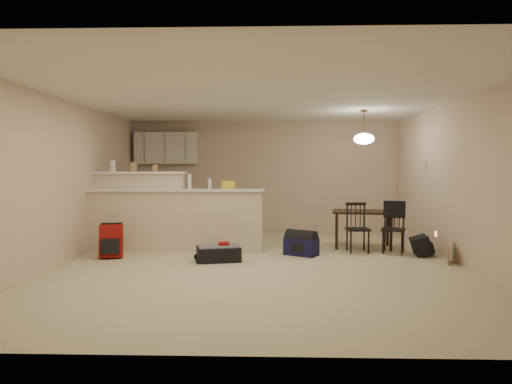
{
  "coord_description": "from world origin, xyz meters",
  "views": [
    {
      "loc": [
        0.13,
        -6.93,
        1.45
      ],
      "look_at": [
        -0.1,
        0.7,
        1.05
      ],
      "focal_mm": 32.0,
      "sensor_mm": 36.0,
      "label": 1
    }
  ],
  "objects_px": {
    "dining_table": "(363,215)",
    "navy_duffel": "(301,247)",
    "pendant_lamp": "(364,138)",
    "dining_chair_near": "(358,228)",
    "suitcase": "(218,254)",
    "black_daypack": "(421,246)",
    "red_backpack": "(111,241)",
    "dining_chair_far": "(393,228)"
  },
  "relations": [
    {
      "from": "pendant_lamp",
      "to": "black_daypack",
      "type": "bearing_deg",
      "value": -43.52
    },
    {
      "from": "dining_chair_near",
      "to": "pendant_lamp",
      "type": "bearing_deg",
      "value": 65.18
    },
    {
      "from": "red_backpack",
      "to": "suitcase",
      "type": "bearing_deg",
      "value": -18.74
    },
    {
      "from": "dining_chair_far",
      "to": "navy_duffel",
      "type": "relative_size",
      "value": 1.63
    },
    {
      "from": "pendant_lamp",
      "to": "suitcase",
      "type": "height_order",
      "value": "pendant_lamp"
    },
    {
      "from": "suitcase",
      "to": "dining_table",
      "type": "bearing_deg",
      "value": 13.4
    },
    {
      "from": "black_daypack",
      "to": "suitcase",
      "type": "bearing_deg",
      "value": 105.33
    },
    {
      "from": "dining_chair_near",
      "to": "suitcase",
      "type": "relative_size",
      "value": 1.29
    },
    {
      "from": "black_daypack",
      "to": "dining_chair_far",
      "type": "bearing_deg",
      "value": 66.98
    },
    {
      "from": "suitcase",
      "to": "black_daypack",
      "type": "relative_size",
      "value": 1.81
    },
    {
      "from": "pendant_lamp",
      "to": "navy_duffel",
      "type": "bearing_deg",
      "value": -146.78
    },
    {
      "from": "dining_chair_near",
      "to": "red_backpack",
      "type": "distance_m",
      "value": 4.13
    },
    {
      "from": "dining_chair_near",
      "to": "black_daypack",
      "type": "relative_size",
      "value": 2.33
    },
    {
      "from": "red_backpack",
      "to": "black_daypack",
      "type": "relative_size",
      "value": 1.45
    },
    {
      "from": "pendant_lamp",
      "to": "navy_duffel",
      "type": "distance_m",
      "value": 2.32
    },
    {
      "from": "dining_table",
      "to": "pendant_lamp",
      "type": "bearing_deg",
      "value": 143.48
    },
    {
      "from": "dining_table",
      "to": "pendant_lamp",
      "type": "xyz_separation_m",
      "value": [
        -0.0,
        0.0,
        1.4
      ]
    },
    {
      "from": "dining_chair_near",
      "to": "suitcase",
      "type": "xyz_separation_m",
      "value": [
        -2.32,
        -0.81,
        -0.31
      ]
    },
    {
      "from": "dining_table",
      "to": "dining_chair_far",
      "type": "relative_size",
      "value": 1.36
    },
    {
      "from": "red_backpack",
      "to": "navy_duffel",
      "type": "xyz_separation_m",
      "value": [
        3.09,
        0.31,
        -0.12
      ]
    },
    {
      "from": "suitcase",
      "to": "red_backpack",
      "type": "distance_m",
      "value": 1.78
    },
    {
      "from": "pendant_lamp",
      "to": "dining_chair_near",
      "type": "distance_m",
      "value": 1.64
    },
    {
      "from": "dining_table",
      "to": "dining_chair_far",
      "type": "xyz_separation_m",
      "value": [
        0.41,
        -0.54,
        -0.16
      ]
    },
    {
      "from": "black_daypack",
      "to": "pendant_lamp",
      "type": "bearing_deg",
      "value": 53.08
    },
    {
      "from": "red_backpack",
      "to": "black_daypack",
      "type": "bearing_deg",
      "value": -8.82
    },
    {
      "from": "suitcase",
      "to": "black_daypack",
      "type": "height_order",
      "value": "black_daypack"
    },
    {
      "from": "dining_table",
      "to": "dining_chair_near",
      "type": "height_order",
      "value": "dining_chair_near"
    },
    {
      "from": "dining_table",
      "to": "red_backpack",
      "type": "bearing_deg",
      "value": -157.36
    },
    {
      "from": "dining_table",
      "to": "pendant_lamp",
      "type": "distance_m",
      "value": 1.4
    },
    {
      "from": "suitcase",
      "to": "pendant_lamp",
      "type": "bearing_deg",
      "value": 13.4
    },
    {
      "from": "dining_chair_far",
      "to": "red_backpack",
      "type": "height_order",
      "value": "dining_chair_far"
    },
    {
      "from": "dining_table",
      "to": "black_daypack",
      "type": "height_order",
      "value": "dining_table"
    },
    {
      "from": "suitcase",
      "to": "black_daypack",
      "type": "xyz_separation_m",
      "value": [
        3.3,
        0.51,
        0.05
      ]
    },
    {
      "from": "dining_table",
      "to": "dining_chair_far",
      "type": "bearing_deg",
      "value": -44.41
    },
    {
      "from": "dining_chair_near",
      "to": "red_backpack",
      "type": "relative_size",
      "value": 1.61
    },
    {
      "from": "dining_table",
      "to": "red_backpack",
      "type": "distance_m",
      "value": 4.4
    },
    {
      "from": "dining_table",
      "to": "suitcase",
      "type": "bearing_deg",
      "value": -144.49
    },
    {
      "from": "navy_duffel",
      "to": "black_daypack",
      "type": "bearing_deg",
      "value": 31.51
    },
    {
      "from": "dining_chair_near",
      "to": "black_daypack",
      "type": "xyz_separation_m",
      "value": [
        0.99,
        -0.31,
        -0.26
      ]
    },
    {
      "from": "dining_table",
      "to": "navy_duffel",
      "type": "relative_size",
      "value": 2.21
    },
    {
      "from": "dining_table",
      "to": "suitcase",
      "type": "relative_size",
      "value": 1.78
    },
    {
      "from": "dining_table",
      "to": "black_daypack",
      "type": "relative_size",
      "value": 3.22
    }
  ]
}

